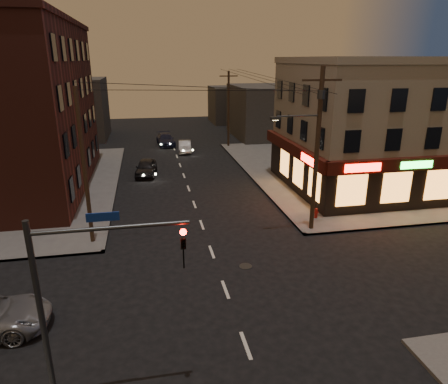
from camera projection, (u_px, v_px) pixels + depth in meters
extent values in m
plane|color=black|center=(225.00, 290.00, 19.12)|extent=(120.00, 120.00, 0.00)
cube|color=#514F4C|center=(364.00, 168.00, 40.07)|extent=(24.00, 28.00, 0.15)
cube|color=gray|center=(383.00, 127.00, 32.98)|extent=(15.00, 12.00, 10.00)
cube|color=gray|center=(391.00, 60.00, 31.31)|extent=(15.20, 12.20, 0.50)
cube|color=black|center=(424.00, 186.00, 28.49)|extent=(15.12, 0.25, 3.40)
cube|color=black|center=(295.00, 170.00, 32.66)|extent=(0.25, 12.12, 3.40)
cube|color=#3A0F09|center=(431.00, 163.00, 27.64)|extent=(15.60, 0.50, 0.90)
cube|color=#3A0F09|center=(293.00, 149.00, 32.03)|extent=(0.50, 12.60, 0.90)
cube|color=#FF140C|center=(363.00, 168.00, 26.41)|extent=(2.60, 0.06, 0.55)
cube|color=#26FF3F|center=(417.00, 165.00, 27.15)|extent=(2.40, 0.06, 0.50)
cube|color=#FF140C|center=(308.00, 160.00, 28.45)|extent=(0.06, 2.60, 0.55)
cube|color=#FD9537|center=(418.00, 186.00, 28.21)|extent=(12.40, 0.08, 2.20)
cube|color=#FD9537|center=(298.00, 172.00, 31.67)|extent=(0.08, 8.40, 2.20)
cube|color=#4E2019|center=(2.00, 109.00, 32.03)|extent=(12.00, 20.00, 13.00)
cube|color=#3F3D3A|center=(270.00, 111.00, 55.93)|extent=(10.00, 12.00, 7.00)
cube|color=#3F3D3A|center=(72.00, 109.00, 54.54)|extent=(9.00, 10.00, 8.00)
cube|color=#3F3D3A|center=(234.00, 105.00, 68.74)|extent=(8.00, 8.00, 6.00)
cylinder|color=#382619|center=(317.00, 152.00, 24.13)|extent=(0.28, 0.28, 10.00)
cube|color=#382619|center=(322.00, 80.00, 22.79)|extent=(2.40, 0.12, 0.12)
cylinder|color=#333538|center=(321.00, 94.00, 23.05)|extent=(0.44, 0.44, 0.50)
cylinder|color=#333538|center=(299.00, 116.00, 23.19)|extent=(2.60, 0.10, 0.10)
cube|color=#333538|center=(275.00, 118.00, 22.96)|extent=(0.60, 0.25, 0.18)
cube|color=#FFD88C|center=(275.00, 120.00, 23.00)|extent=(0.35, 0.15, 0.04)
cylinder|color=#382619|center=(229.00, 109.00, 48.66)|extent=(0.26, 0.26, 9.00)
cylinder|color=#382619|center=(85.00, 168.00, 22.44)|extent=(0.24, 0.24, 9.00)
cylinder|color=#333538|center=(42.00, 322.00, 11.68)|extent=(0.18, 0.18, 6.40)
cylinder|color=#333538|center=(111.00, 228.00, 11.20)|extent=(4.40, 0.12, 0.12)
imported|color=black|center=(183.00, 238.00, 11.72)|extent=(0.16, 0.20, 1.00)
sphere|color=#FF0C05|center=(183.00, 232.00, 11.53)|extent=(0.20, 0.20, 0.20)
cube|color=navy|center=(103.00, 217.00, 11.05)|extent=(0.90, 0.05, 0.25)
imported|color=black|center=(146.00, 168.00, 37.63)|extent=(2.32, 4.63, 1.51)
imported|color=slate|center=(185.00, 147.00, 47.03)|extent=(1.76, 4.18, 1.34)
imported|color=#191C32|center=(166.00, 140.00, 50.76)|extent=(2.36, 5.11, 1.45)
cylinder|color=maroon|center=(316.00, 214.00, 27.26)|extent=(0.22, 0.22, 0.57)
sphere|color=maroon|center=(316.00, 210.00, 27.16)|extent=(0.23, 0.23, 0.23)
cylinder|color=maroon|center=(316.00, 212.00, 27.22)|extent=(0.31, 0.14, 0.11)
cylinder|color=maroon|center=(316.00, 212.00, 27.22)|extent=(0.14, 0.31, 0.11)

